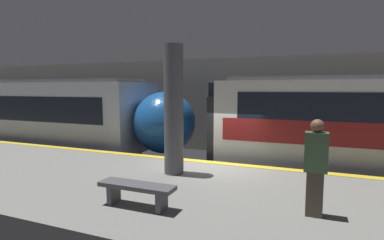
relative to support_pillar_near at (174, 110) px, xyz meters
The scene contains 6 objects.
ground_plane 3.25m from the support_pillar_near, 67.09° to the left, with size 120.00×120.00×0.00m, color black.
platform 2.50m from the support_pillar_near, 54.42° to the right, with size 40.00×5.11×1.08m.
station_rear_barrier 8.00m from the support_pillar_near, 85.14° to the left, with size 50.00×0.15×4.83m.
support_pillar_near is the anchor object (origin of this frame).
person_waiting 3.80m from the support_pillar_near, 23.46° to the right, with size 0.38×0.24×1.71m.
platform_bench 2.69m from the support_pillar_near, 82.14° to the right, with size 1.50×0.40×0.45m.
Camera 1 is at (2.64, -8.58, 3.31)m, focal length 28.00 mm.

